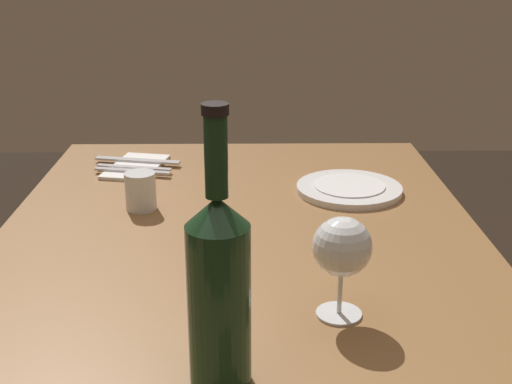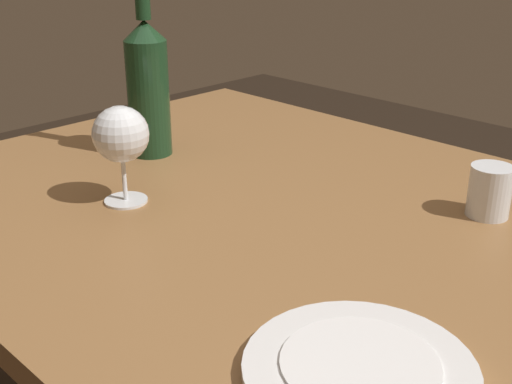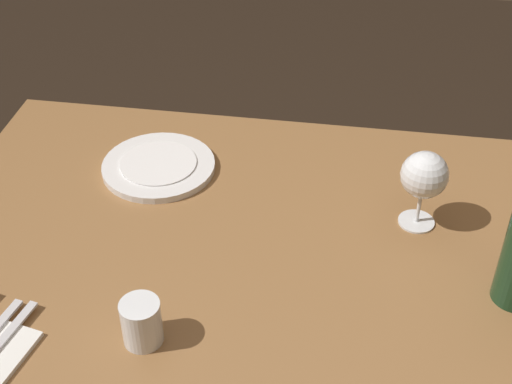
# 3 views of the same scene
# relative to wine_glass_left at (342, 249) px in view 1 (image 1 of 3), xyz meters

# --- Properties ---
(dining_table) EXTENTS (1.30, 0.90, 0.74)m
(dining_table) POSITION_rel_wine_glass_left_xyz_m (0.23, 0.15, -0.19)
(dining_table) COLOR olive
(dining_table) RESTS_ON ground
(wine_glass_left) EXTENTS (0.08, 0.08, 0.15)m
(wine_glass_left) POSITION_rel_wine_glass_left_xyz_m (0.00, 0.00, 0.00)
(wine_glass_left) COLOR white
(wine_glass_left) RESTS_ON dining_table
(wine_bottle) EXTENTS (0.08, 0.08, 0.35)m
(wine_bottle) POSITION_rel_wine_glass_left_xyz_m (-0.15, 0.16, 0.02)
(wine_bottle) COLOR #19381E
(wine_bottle) RESTS_ON dining_table
(water_tumbler) EXTENTS (0.06, 0.06, 0.08)m
(water_tumbler) POSITION_rel_wine_glass_left_xyz_m (0.42, 0.34, -0.07)
(water_tumbler) COLOR white
(water_tumbler) RESTS_ON dining_table
(dinner_plate) EXTENTS (0.23, 0.23, 0.02)m
(dinner_plate) POSITION_rel_wine_glass_left_xyz_m (0.51, -0.09, -0.10)
(dinner_plate) COLOR white
(dinner_plate) RESTS_ON dining_table
(folded_napkin) EXTENTS (0.21, 0.15, 0.01)m
(folded_napkin) POSITION_rel_wine_glass_left_xyz_m (0.67, 0.39, -0.10)
(folded_napkin) COLOR white
(folded_napkin) RESTS_ON dining_table
(fork_inner) EXTENTS (0.05, 0.18, 0.00)m
(fork_inner) POSITION_rel_wine_glass_left_xyz_m (0.65, 0.39, -0.09)
(fork_inner) COLOR silver
(fork_inner) RESTS_ON folded_napkin
(fork_outer) EXTENTS (0.05, 0.18, 0.00)m
(fork_outer) POSITION_rel_wine_glass_left_xyz_m (0.62, 0.39, -0.09)
(fork_outer) COLOR silver
(fork_outer) RESTS_ON folded_napkin
(table_knife) EXTENTS (0.06, 0.21, 0.00)m
(table_knife) POSITION_rel_wine_glass_left_xyz_m (0.70, 0.39, -0.09)
(table_knife) COLOR silver
(table_knife) RESTS_ON folded_napkin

